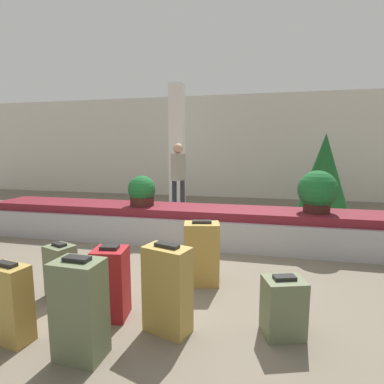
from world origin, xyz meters
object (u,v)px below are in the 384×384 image
at_px(suitcase_2, 10,303).
at_px(suitcase_3, 202,253).
at_px(decorated_tree, 324,171).
at_px(pillar, 177,147).
at_px(suitcase_4, 167,289).
at_px(potted_plant_0, 142,192).
at_px(suitcase_1, 80,309).
at_px(suitcase_5, 61,270).
at_px(suitcase_0, 111,283).
at_px(suitcase_6, 283,307).
at_px(potted_plant_1, 317,192).
at_px(traveler_0, 178,172).

bearing_deg(suitcase_2, suitcase_3, 56.08).
xyz_separation_m(suitcase_3, decorated_tree, (2.08, 4.23, 0.68)).
height_order(pillar, suitcase_2, pillar).
bearing_deg(suitcase_4, potted_plant_0, 133.89).
xyz_separation_m(suitcase_1, suitcase_2, (-0.65, 0.05, -0.06)).
bearing_deg(decorated_tree, suitcase_5, -125.79).
xyz_separation_m(suitcase_4, suitcase_5, (-1.28, 0.36, -0.10)).
height_order(pillar, suitcase_5, pillar).
bearing_deg(decorated_tree, pillar, 175.48).
height_order(suitcase_0, potted_plant_0, potted_plant_0).
xyz_separation_m(suitcase_6, decorated_tree, (1.25, 5.03, 0.79)).
xyz_separation_m(suitcase_0, decorated_tree, (2.76, 5.08, 0.71)).
distance_m(suitcase_0, suitcase_6, 1.51).
distance_m(pillar, suitcase_4, 5.78).
xyz_separation_m(pillar, suitcase_4, (1.42, -5.47, -1.23)).
xyz_separation_m(potted_plant_0, potted_plant_1, (2.78, 0.07, 0.07)).
xyz_separation_m(suitcase_3, suitcase_4, (-0.11, -0.95, 0.01)).
bearing_deg(potted_plant_0, suitcase_5, -92.40).
bearing_deg(traveler_0, suitcase_5, 28.89).
relative_size(pillar, decorated_tree, 1.69).
bearing_deg(suitcase_3, potted_plant_1, 34.20).
relative_size(pillar, potted_plant_0, 6.26).
xyz_separation_m(suitcase_6, potted_plant_1, (0.64, 2.33, 0.65)).
height_order(suitcase_0, decorated_tree, decorated_tree).
bearing_deg(suitcase_1, potted_plant_1, 56.70).
xyz_separation_m(potted_plant_0, traveler_0, (0.06, 2.11, 0.17)).
distance_m(suitcase_2, suitcase_4, 1.25).
distance_m(suitcase_2, suitcase_5, 0.77).
bearing_deg(potted_plant_1, suitcase_5, -143.47).
relative_size(pillar, suitcase_0, 4.73).
bearing_deg(decorated_tree, suitcase_2, -121.14).
distance_m(potted_plant_0, decorated_tree, 4.38).
distance_m(suitcase_3, potted_plant_1, 2.19).
distance_m(pillar, decorated_tree, 3.66).
relative_size(suitcase_4, suitcase_5, 1.35).
bearing_deg(suitcase_5, suitcase_6, 13.82).
bearing_deg(suitcase_3, suitcase_2, -145.60).
xyz_separation_m(suitcase_0, suitcase_3, (0.68, 0.86, 0.03)).
height_order(suitcase_2, suitcase_5, suitcase_2).
relative_size(suitcase_2, traveler_0, 0.40).
bearing_deg(potted_plant_0, suitcase_2, -89.67).
relative_size(suitcase_0, suitcase_6, 1.31).
bearing_deg(suitcase_3, suitcase_6, -55.76).
height_order(suitcase_2, suitcase_3, suitcase_3).
bearing_deg(suitcase_1, suitcase_3, 67.96).
bearing_deg(suitcase_5, suitcase_4, 3.41).
height_order(suitcase_1, suitcase_3, suitcase_1).
bearing_deg(suitcase_2, suitcase_1, 5.54).
bearing_deg(suitcase_6, suitcase_4, 171.53).
bearing_deg(suitcase_2, suitcase_0, 48.69).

